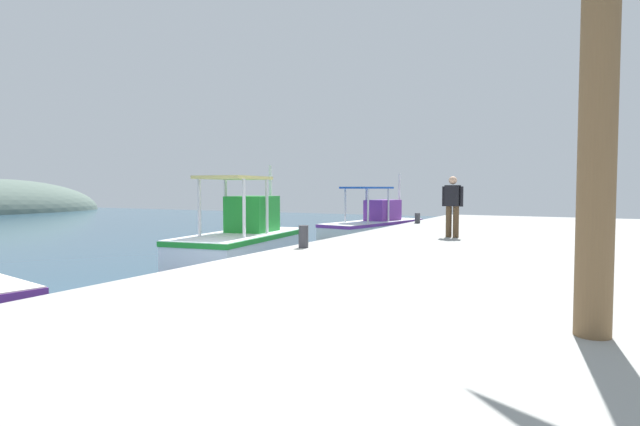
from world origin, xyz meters
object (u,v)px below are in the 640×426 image
at_px(mooring_bollard_fourth, 417,218).
at_px(fishing_boat_fourth, 375,225).
at_px(mooring_bollard_third, 303,237).
at_px(fishing_boat_third, 244,243).
at_px(fisherman_standing, 453,204).

bearing_deg(mooring_bollard_fourth, fishing_boat_fourth, 55.31).
height_order(mooring_bollard_third, mooring_bollard_fourth, mooring_bollard_third).
relative_size(fishing_boat_third, fishing_boat_fourth, 0.79).
bearing_deg(fisherman_standing, fishing_boat_fourth, 36.31).
relative_size(fishing_boat_third, mooring_bollard_third, 9.57).
bearing_deg(fisherman_standing, mooring_bollard_third, 148.57).
bearing_deg(fisherman_standing, mooring_bollard_fourth, 26.40).
height_order(fishing_boat_fourth, mooring_bollard_fourth, fishing_boat_fourth).
height_order(fisherman_standing, mooring_bollard_fourth, fisherman_standing).
relative_size(fisherman_standing, mooring_bollard_fourth, 4.27).
bearing_deg(fishing_boat_fourth, fisherman_standing, -143.69).
bearing_deg(fishing_boat_third, fisherman_standing, -58.04).
bearing_deg(fisherman_standing, fishing_boat_third, 121.96).
distance_m(fishing_boat_third, fishing_boat_fourth, 9.55).
xyz_separation_m(fishing_boat_fourth, mooring_bollard_fourth, (-1.65, -2.38, 0.43)).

